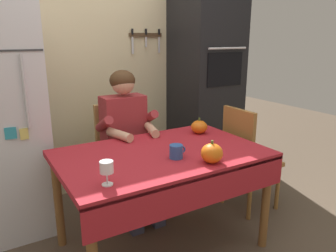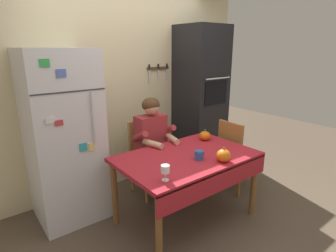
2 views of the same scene
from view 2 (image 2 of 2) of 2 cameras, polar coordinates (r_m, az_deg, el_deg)
name	(u,v)px [view 2 (image 2 of 2)]	position (r m, az deg, el deg)	size (l,w,h in m)	color
ground_plane	(192,222)	(3.12, 4.94, -19.31)	(10.00, 10.00, 0.00)	brown
back_wall_assembly	(128,87)	(3.70, -8.38, 8.12)	(3.70, 0.13, 2.60)	beige
refrigerator	(64,137)	(3.05, -20.85, -2.20)	(0.68, 0.71, 1.80)	silver
wall_oven	(200,100)	(4.06, 6.69, 5.32)	(0.60, 0.64, 2.10)	black
dining_table	(188,163)	(2.84, 4.20, -7.77)	(1.40, 0.90, 0.74)	brown
chair_behind_person	(146,154)	(3.48, -4.58, -5.74)	(0.40, 0.40, 0.93)	tan
seated_person	(154,141)	(3.25, -2.83, -3.04)	(0.47, 0.55, 1.25)	#38384C
chair_right_side	(234,153)	(3.59, 13.65, -5.48)	(0.40, 0.40, 0.93)	#9E6B33
coffee_mug	(199,155)	(2.72, 6.50, -6.03)	(0.12, 0.09, 0.09)	#2D569E
wine_glass	(165,170)	(2.27, -0.57, -9.10)	(0.07, 0.07, 0.14)	white
pumpkin_large	(205,136)	(3.27, 7.67, -2.00)	(0.13, 0.13, 0.13)	orange
pumpkin_medium	(223,155)	(2.70, 11.48, -6.04)	(0.14, 0.14, 0.15)	orange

